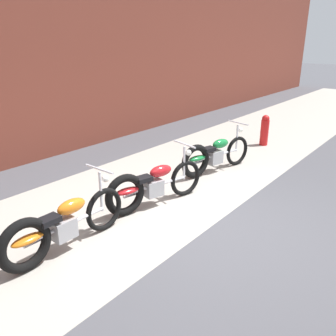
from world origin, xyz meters
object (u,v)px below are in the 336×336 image
Objects in this scene: motorcycle_green at (212,155)px; fire_hydrant at (265,130)px; motorcycle_orange at (58,227)px; motorcycle_red at (150,186)px.

motorcycle_green reaches higher than fire_hydrant.
motorcycle_orange is 1.02× the size of motorcycle_red.
motorcycle_green is at bearing 0.25° from motorcycle_orange.
motorcycle_orange is 6.63m from fire_hydrant.
motorcycle_green is (3.92, 0.03, 0.00)m from motorcycle_orange.
motorcycle_red and motorcycle_green have the same top height.
motorcycle_orange and motorcycle_green have the same top height.
motorcycle_orange is 2.39× the size of fire_hydrant.
motorcycle_green is at bearing 15.06° from motorcycle_red.
motorcycle_green is at bearing -179.66° from fire_hydrant.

